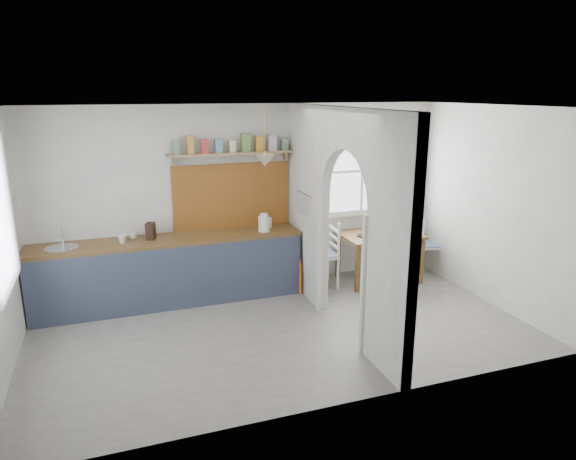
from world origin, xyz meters
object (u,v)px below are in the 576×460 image
object	(u,v)px
kettle	(264,222)
vase	(376,224)
chair_right	(429,244)
dining_table	(379,257)
chair_left	(320,254)

from	to	relation	value
kettle	vase	xyz separation A→B (m)	(1.82, 0.15, -0.21)
chair_right	dining_table	bearing A→B (deg)	110.45
kettle	chair_left	bearing A→B (deg)	21.71
vase	kettle	bearing A→B (deg)	-175.28
dining_table	chair_left	distance (m)	0.94
kettle	vase	distance (m)	1.83
chair_left	kettle	distance (m)	0.99
vase	dining_table	bearing A→B (deg)	-102.52
dining_table	kettle	distance (m)	1.88
chair_left	kettle	bearing A→B (deg)	-87.53
dining_table	chair_left	world-z (taller)	chair_left
chair_right	vase	xyz separation A→B (m)	(-0.88, 0.15, 0.36)
kettle	vase	bearing A→B (deg)	27.48
chair_right	vase	distance (m)	0.97
chair_left	chair_right	world-z (taller)	chair_left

